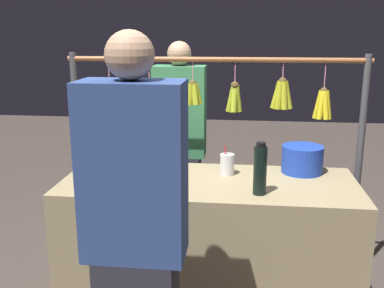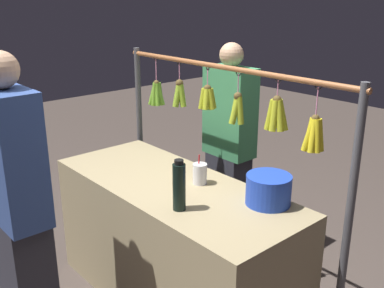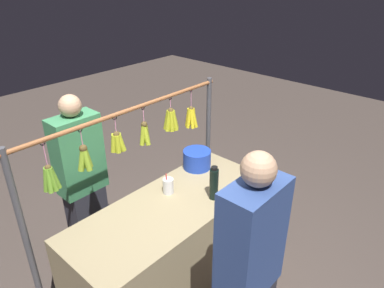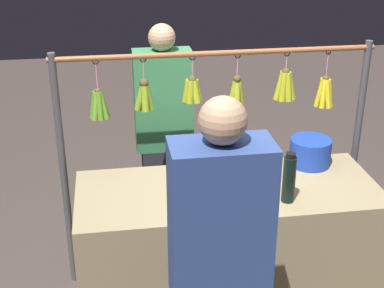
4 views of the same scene
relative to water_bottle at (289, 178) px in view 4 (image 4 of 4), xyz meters
The scene contains 6 objects.
market_counter 0.64m from the water_bottle, 33.42° to the right, with size 1.69×0.68×0.82m, color tan.
display_rack 0.67m from the water_bottle, 66.19° to the right, with size 1.91×0.13×1.52m.
water_bottle is the anchor object (origin of this frame).
blue_bucket 0.49m from the water_bottle, 123.22° to the right, with size 0.25×0.25×0.16m, color blue.
drink_cup 0.37m from the water_bottle, 59.78° to the right, with size 0.09×0.09×0.18m.
vendor_person 1.12m from the water_bottle, 59.64° to the right, with size 0.38×0.20×1.59m.
Camera 4 is at (0.62, 2.67, 2.32)m, focal length 52.22 mm.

